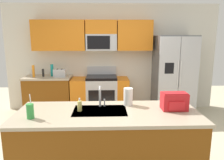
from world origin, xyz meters
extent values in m
plane|color=beige|center=(0.00, 0.00, 0.00)|extent=(9.00, 9.00, 0.00)
cube|color=silver|center=(0.00, 2.15, 1.30)|extent=(5.20, 0.10, 2.60)
cube|color=orange|center=(-1.50, 1.94, 1.85)|extent=(0.70, 0.32, 0.70)
cube|color=orange|center=(-0.89, 1.94, 1.85)|extent=(0.52, 0.32, 0.70)
cube|color=orange|center=(0.54, 1.94, 1.85)|extent=(0.82, 0.32, 0.70)
cube|color=#B7BABF|center=(-0.25, 1.94, 1.69)|extent=(0.72, 0.32, 0.38)
cube|color=black|center=(-0.31, 1.78, 1.69)|extent=(0.52, 0.01, 0.30)
cube|color=orange|center=(-0.25, 1.94, 2.04)|extent=(0.72, 0.32, 0.32)
cube|color=brown|center=(-1.52, 1.80, 0.43)|extent=(1.06, 0.60, 0.86)
cube|color=tan|center=(-1.52, 1.80, 0.88)|extent=(1.09, 0.63, 0.04)
cube|color=#B7BABF|center=(-0.25, 1.80, 0.42)|extent=(0.72, 0.60, 0.84)
cube|color=black|center=(-0.25, 1.50, 0.45)|extent=(0.60, 0.01, 0.36)
cube|color=black|center=(-0.25, 1.80, 0.87)|extent=(0.72, 0.60, 0.06)
cube|color=#B7BABF|center=(-0.25, 2.07, 1.00)|extent=(0.72, 0.06, 0.20)
cube|color=orange|center=(-0.79, 1.80, 0.42)|extent=(0.36, 0.60, 0.84)
cube|color=orange|center=(0.25, 1.80, 0.42)|extent=(0.28, 0.60, 0.84)
cube|color=#4C4F54|center=(1.46, 1.75, 0.93)|extent=(0.90, 0.70, 1.85)
cube|color=#B7BABF|center=(1.24, 1.38, 0.93)|extent=(0.44, 0.04, 1.81)
cube|color=#B7BABF|center=(1.69, 1.38, 0.93)|extent=(0.44, 0.04, 1.81)
cylinder|color=silver|center=(1.43, 1.35, 1.02)|extent=(0.02, 0.02, 0.60)
cylinder|color=silver|center=(1.49, 1.35, 1.02)|extent=(0.02, 0.02, 0.60)
cube|color=black|center=(1.24, 1.36, 1.15)|extent=(0.20, 0.00, 0.24)
cube|color=brown|center=(-0.14, -0.65, 0.43)|extent=(2.26, 0.87, 0.86)
cube|color=tan|center=(-0.14, -0.65, 0.88)|extent=(2.30, 0.91, 0.04)
cube|color=#B7BABF|center=(-0.24, -0.60, 0.89)|extent=(0.68, 0.44, 0.03)
cube|color=#B7BABF|center=(-1.22, 1.75, 0.99)|extent=(0.28, 0.16, 0.18)
cube|color=black|center=(-1.27, 1.75, 1.08)|extent=(0.03, 0.11, 0.01)
cube|color=black|center=(-1.17, 1.75, 1.08)|extent=(0.03, 0.11, 0.01)
cylinder|color=black|center=(-1.62, 1.80, 0.99)|extent=(0.05, 0.05, 0.18)
cylinder|color=orange|center=(-1.82, 1.74, 1.04)|extent=(0.06, 0.06, 0.28)
cylinder|color=teal|center=(-1.42, 1.85, 1.04)|extent=(0.07, 0.07, 0.28)
cylinder|color=#B7BABF|center=(-0.24, -0.43, 1.04)|extent=(0.03, 0.03, 0.28)
cylinder|color=#B7BABF|center=(-0.24, -0.53, 1.17)|extent=(0.02, 0.20, 0.02)
cylinder|color=#B7BABF|center=(-0.18, -0.43, 0.95)|extent=(0.02, 0.02, 0.10)
cylinder|color=green|center=(-1.03, -0.84, 0.99)|extent=(0.08, 0.08, 0.17)
cylinder|color=white|center=(-1.02, -0.84, 1.12)|extent=(0.01, 0.03, 0.14)
cylinder|color=#D8CC66|center=(-0.49, -0.61, 0.97)|extent=(0.06, 0.06, 0.13)
cylinder|color=white|center=(-0.49, -0.61, 1.05)|extent=(0.02, 0.02, 0.04)
cylinder|color=white|center=(0.14, -0.40, 1.02)|extent=(0.12, 0.12, 0.24)
cube|color=red|center=(0.72, -0.59, 1.01)|extent=(0.32, 0.20, 0.22)
cube|color=#AD1A1E|center=(0.72, -0.61, 1.11)|extent=(0.30, 0.14, 0.03)
cube|color=red|center=(0.72, -0.70, 0.98)|extent=(0.20, 0.03, 0.11)
camera|label=1|loc=(-0.17, -3.20, 1.83)|focal=34.26mm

